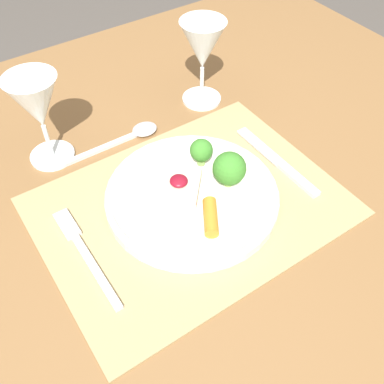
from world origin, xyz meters
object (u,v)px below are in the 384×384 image
wine_glass_far (37,106)px  wine_glass_near (203,48)px  fork (83,249)px  knife (282,165)px  spoon (134,134)px  dinner_plate (194,193)px

wine_glass_far → wine_glass_near: bearing=-1.7°
fork → knife: 0.37m
knife → spoon: (-0.18, 0.22, -0.00)m
spoon → wine_glass_far: size_ratio=1.13×
dinner_plate → knife: bearing=-7.5°
spoon → wine_glass_near: (0.17, 0.02, 0.11)m
dinner_plate → spoon: (-0.00, 0.20, -0.01)m
fork → spoon: bearing=44.3°
fork → wine_glass_near: wine_glass_near is taller
wine_glass_near → fork: bearing=-149.7°
spoon → wine_glass_near: 0.21m
dinner_plate → knife: 0.17m
knife → fork: bearing=177.0°
knife → wine_glass_near: bearing=92.3°
spoon → knife: bearing=-49.4°
wine_glass_near → wine_glass_far: bearing=178.3°
wine_glass_near → wine_glass_far: size_ratio=1.03×
spoon → wine_glass_far: (-0.15, 0.03, 0.11)m
spoon → fork: bearing=-133.4°
dinner_plate → spoon: dinner_plate is taller
wine_glass_far → spoon: bearing=-12.6°
fork → knife: bearing=-5.1°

